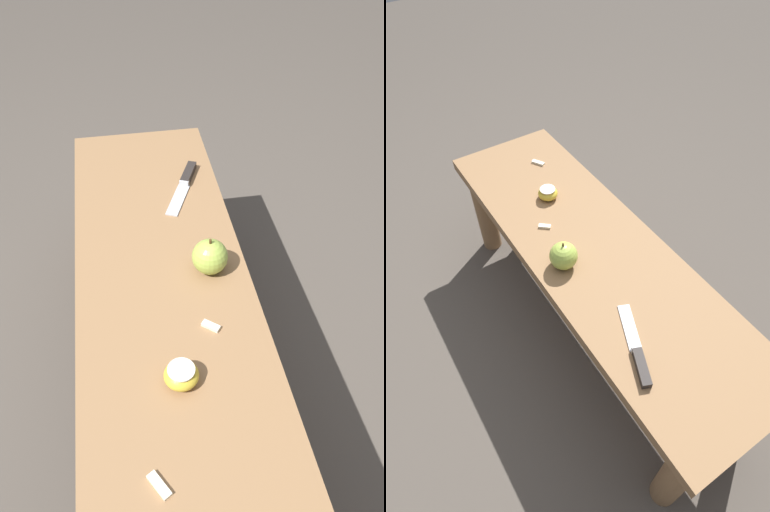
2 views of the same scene
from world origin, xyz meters
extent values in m
plane|color=#4C443D|center=(0.00, 0.00, 0.00)|extent=(8.00, 8.00, 0.00)
cube|color=olive|center=(0.00, 0.00, 0.42)|extent=(1.29, 0.39, 0.04)
cylinder|color=olive|center=(-0.58, -0.14, 0.20)|extent=(0.08, 0.08, 0.40)
cylinder|color=olive|center=(0.58, -0.14, 0.20)|extent=(0.08, 0.08, 0.40)
cylinder|color=olive|center=(-0.58, 0.14, 0.20)|extent=(0.08, 0.08, 0.40)
cylinder|color=olive|center=(0.58, 0.14, 0.20)|extent=(0.08, 0.08, 0.40)
cube|color=#B7BABF|center=(-0.28, 0.08, 0.44)|extent=(0.14, 0.08, 0.00)
cube|color=#B7BABF|center=(-0.34, 0.10, 0.45)|extent=(0.02, 0.03, 0.02)
cube|color=#282321|center=(-0.38, 0.12, 0.45)|extent=(0.10, 0.06, 0.02)
sphere|color=#9EB747|center=(-0.01, 0.11, 0.48)|extent=(0.08, 0.08, 0.08)
cylinder|color=#4C3319|center=(-0.01, 0.11, 0.52)|extent=(0.01, 0.01, 0.01)
ellipsoid|color=gold|center=(0.27, 0.00, 0.46)|extent=(0.07, 0.07, 0.04)
cylinder|color=silver|center=(0.27, 0.00, 0.48)|extent=(0.05, 0.05, 0.00)
cube|color=silver|center=(0.45, -0.06, 0.44)|extent=(0.05, 0.04, 0.01)
cube|color=silver|center=(0.16, 0.08, 0.44)|extent=(0.04, 0.04, 0.01)
camera|label=1|loc=(0.78, -0.07, 1.25)|focal=35.00mm
camera|label=2|loc=(-0.64, 0.47, 1.34)|focal=28.00mm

